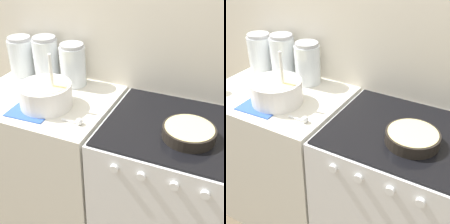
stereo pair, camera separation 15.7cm
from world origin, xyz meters
TOP-DOWN VIEW (x-y plane):
  - wall_back at (0.00, 0.66)m, footprint 4.62×0.05m
  - countertop_cabinet at (-0.40, 0.32)m, footprint 0.81×0.63m
  - stove at (0.38, 0.32)m, footprint 0.73×0.65m
  - mixing_bowl at (-0.33, 0.24)m, footprint 0.28×0.28m
  - baking_pan at (0.45, 0.25)m, footprint 0.25×0.25m
  - storage_jar_left at (-0.70, 0.53)m, footprint 0.16×0.16m
  - storage_jar_middle at (-0.51, 0.53)m, footprint 0.16×0.16m
  - storage_jar_right at (-0.32, 0.53)m, footprint 0.16×0.16m
  - recipe_page at (-0.37, 0.18)m, footprint 0.24×0.24m
  - measuring_spoon at (-0.09, 0.14)m, footprint 0.12×0.04m

SIDE VIEW (x-z plane):
  - stove at x=0.38m, z-range 0.00..0.92m
  - countertop_cabinet at x=-0.40m, z-range 0.00..0.92m
  - recipe_page at x=-0.37m, z-range 0.92..0.93m
  - measuring_spoon at x=-0.09m, z-range 0.92..0.95m
  - baking_pan at x=0.45m, z-range 0.92..0.98m
  - mixing_bowl at x=-0.33m, z-range 0.84..1.15m
  - storage_jar_left at x=-0.70m, z-range 0.90..1.16m
  - storage_jar_right at x=-0.32m, z-range 0.90..1.16m
  - storage_jar_middle at x=-0.51m, z-range 0.90..1.18m
  - wall_back at x=0.00m, z-range 0.00..2.40m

